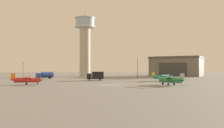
# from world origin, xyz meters

# --- Properties ---
(ground_plane) EXTENTS (400.00, 400.00, 0.00)m
(ground_plane) POSITION_xyz_m (0.00, 0.00, 0.00)
(ground_plane) COLOR gray
(control_tower) EXTENTS (10.92, 10.92, 35.66)m
(control_tower) POSITION_xyz_m (-9.46, 64.87, 19.41)
(control_tower) COLOR #B2AD9E
(control_tower) RESTS_ON ground_plane
(hangar) EXTENTS (35.08, 33.79, 10.84)m
(hangar) POSITION_xyz_m (42.73, 69.38, 5.44)
(hangar) COLOR #6B665B
(hangar) RESTS_ON ground_plane
(airplane_red) EXTENTS (8.09, 10.35, 3.04)m
(airplane_red) POSITION_xyz_m (-21.25, 1.55, 1.42)
(airplane_red) COLOR red
(airplane_red) RESTS_ON ground_plane
(airplane_teal) EXTENTS (7.56, 9.39, 2.98)m
(airplane_teal) POSITION_xyz_m (19.40, 18.35, 1.39)
(airplane_teal) COLOR teal
(airplane_teal) RESTS_ON ground_plane
(airplane_green) EXTENTS (9.46, 7.93, 3.08)m
(airplane_green) POSITION_xyz_m (15.57, -2.07, 1.44)
(airplane_green) COLOR #287A42
(airplane_green) RESTS_ON ground_plane
(truck_box_black) EXTENTS (6.06, 3.51, 3.12)m
(truck_box_black) POSITION_xyz_m (-3.57, 22.92, 1.71)
(truck_box_black) COLOR #38383D
(truck_box_black) RESTS_ON ground_plane
(truck_fuel_tanker_blue) EXTENTS (7.05, 5.18, 2.84)m
(truck_fuel_tanker_blue) POSITION_xyz_m (-24.56, 37.83, 1.59)
(truck_fuel_tanker_blue) COLOR #38383D
(truck_fuel_tanker_blue) RESTS_ON ground_plane
(light_post_west) EXTENTS (0.44, 0.44, 9.12)m
(light_post_west) POSITION_xyz_m (14.88, 41.50, 5.40)
(light_post_west) COLOR #38383D
(light_post_west) RESTS_ON ground_plane
(light_post_north) EXTENTS (0.44, 0.44, 10.29)m
(light_post_north) POSITION_xyz_m (23.76, 42.04, 6.01)
(light_post_north) COLOR #38383D
(light_post_north) RESTS_ON ground_plane
(light_post_centre) EXTENTS (0.44, 0.44, 7.95)m
(light_post_centre) POSITION_xyz_m (-35.43, 44.00, 4.79)
(light_post_centre) COLOR #38383D
(light_post_centre) RESTS_ON ground_plane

